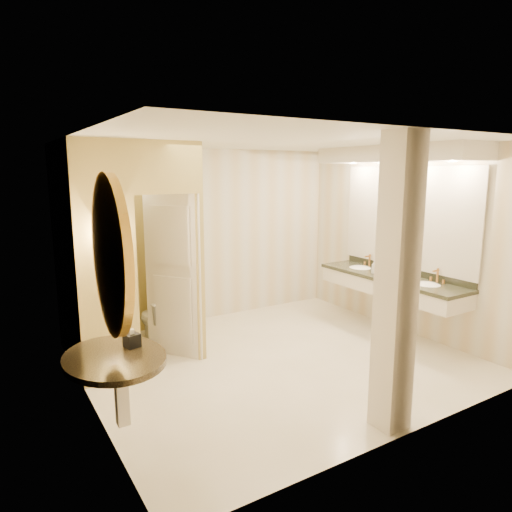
# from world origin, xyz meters

# --- Properties ---
(floor) EXTENTS (4.50, 4.50, 0.00)m
(floor) POSITION_xyz_m (0.00, 0.00, 0.00)
(floor) COLOR white
(floor) RESTS_ON ground
(ceiling) EXTENTS (4.50, 4.50, 0.00)m
(ceiling) POSITION_xyz_m (0.00, 0.00, 2.70)
(ceiling) COLOR silver
(ceiling) RESTS_ON wall_back
(wall_back) EXTENTS (4.50, 0.02, 2.70)m
(wall_back) POSITION_xyz_m (0.00, 2.00, 1.35)
(wall_back) COLOR beige
(wall_back) RESTS_ON floor
(wall_front) EXTENTS (4.50, 0.02, 2.70)m
(wall_front) POSITION_xyz_m (0.00, -2.00, 1.35)
(wall_front) COLOR beige
(wall_front) RESTS_ON floor
(wall_left) EXTENTS (0.02, 4.00, 2.70)m
(wall_left) POSITION_xyz_m (-2.25, 0.00, 1.35)
(wall_left) COLOR beige
(wall_left) RESTS_ON floor
(wall_right) EXTENTS (0.02, 4.00, 2.70)m
(wall_right) POSITION_xyz_m (2.25, 0.00, 1.35)
(wall_right) COLOR beige
(wall_right) RESTS_ON floor
(toilet_closet) EXTENTS (1.50, 1.55, 2.70)m
(toilet_closet) POSITION_xyz_m (-1.13, 0.96, 1.39)
(toilet_closet) COLOR #DCC673
(toilet_closet) RESTS_ON floor
(wall_sconce) EXTENTS (0.14, 0.14, 0.42)m
(wall_sconce) POSITION_xyz_m (-1.93, 0.43, 1.73)
(wall_sconce) COLOR #BC7E3C
(wall_sconce) RESTS_ON toilet_closet
(vanity) EXTENTS (0.75, 2.51, 2.09)m
(vanity) POSITION_xyz_m (1.98, -0.05, 1.63)
(vanity) COLOR beige
(vanity) RESTS_ON floor
(console_shelf) EXTENTS (1.01, 1.01, 1.96)m
(console_shelf) POSITION_xyz_m (-2.21, -0.90, 1.34)
(console_shelf) COLOR black
(console_shelf) RESTS_ON floor
(pillar) EXTENTS (0.28, 0.28, 2.70)m
(pillar) POSITION_xyz_m (0.05, -1.80, 1.35)
(pillar) COLOR beige
(pillar) RESTS_ON floor
(tissue_box) EXTENTS (0.14, 0.14, 0.12)m
(tissue_box) POSITION_xyz_m (-2.05, -0.79, 0.93)
(tissue_box) COLOR black
(tissue_box) RESTS_ON console_shelf
(toilet) EXTENTS (0.46, 0.71, 0.68)m
(toilet) POSITION_xyz_m (-1.10, 1.35, 0.34)
(toilet) COLOR white
(toilet) RESTS_ON floor
(soap_bottle_a) EXTENTS (0.08, 0.08, 0.14)m
(soap_bottle_a) POSITION_xyz_m (1.96, -0.10, 0.95)
(soap_bottle_a) COLOR beige
(soap_bottle_a) RESTS_ON vanity
(soap_bottle_b) EXTENTS (0.11, 0.11, 0.11)m
(soap_bottle_b) POSITION_xyz_m (1.83, -0.11, 0.93)
(soap_bottle_b) COLOR silver
(soap_bottle_b) RESTS_ON vanity
(soap_bottle_c) EXTENTS (0.09, 0.09, 0.20)m
(soap_bottle_c) POSITION_xyz_m (1.82, 0.16, 0.97)
(soap_bottle_c) COLOR #C6B28C
(soap_bottle_c) RESTS_ON vanity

